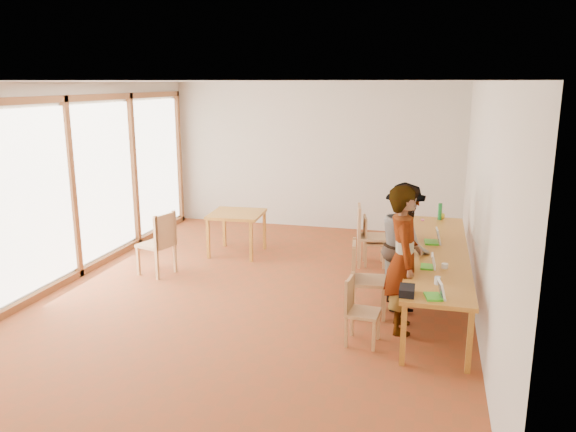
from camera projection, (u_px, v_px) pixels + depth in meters
ground at (257, 293)px, 8.15m from camera, size 8.00×8.00×0.00m
wall_back at (315, 156)px, 11.57m from camera, size 6.00×0.10×3.00m
wall_front at (87, 295)px, 4.04m from camera, size 6.00×0.10×3.00m
wall_right at (483, 203)px, 7.07m from camera, size 0.10×8.00×3.00m
window_wall at (71, 183)px, 8.53m from camera, size 0.10×8.00×3.00m
ceiling at (254, 80)px, 7.45m from camera, size 6.00×8.00×0.04m
communal_table at (438, 254)px, 7.67m from camera, size 0.80×4.00×0.75m
side_table at (237, 217)px, 9.89m from camera, size 0.90×0.90×0.75m
chair_near at (356, 303)px, 6.51m from camera, size 0.40×0.40×0.43m
chair_mid at (361, 271)px, 7.29m from camera, size 0.51×0.51×0.52m
chair_far at (365, 229)px, 9.29m from camera, size 0.54×0.54×0.54m
chair_empty at (370, 235)px, 9.31m from camera, size 0.46×0.46×0.44m
chair_spare at (161, 237)px, 8.79m from camera, size 0.58×0.58×0.54m
person_near at (403, 259)px, 6.76m from camera, size 0.52×0.71×1.81m
person_mid at (404, 246)px, 7.57m from camera, size 0.80×0.94×1.68m
person_far at (404, 237)px, 8.20m from camera, size 0.89×1.16×1.58m
laptop_near at (437, 293)px, 5.96m from camera, size 0.24×0.26×0.19m
laptop_mid at (430, 264)px, 6.93m from camera, size 0.18×0.22×0.18m
laptop_far at (435, 239)px, 7.98m from camera, size 0.25×0.28×0.22m
yellow_mug at (441, 216)px, 9.41m from camera, size 0.14×0.14×0.09m
green_bottle at (440, 212)px, 9.33m from camera, size 0.07×0.07×0.28m
clear_glass at (437, 280)px, 6.37m from camera, size 0.07×0.07×0.09m
condiment_cup at (445, 266)px, 6.92m from camera, size 0.08×0.08×0.06m
pink_phone at (423, 220)px, 9.32m from camera, size 0.05×0.10×0.01m
black_pouch at (407, 291)px, 6.05m from camera, size 0.16×0.26×0.09m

